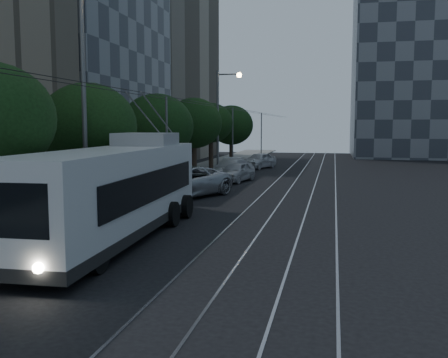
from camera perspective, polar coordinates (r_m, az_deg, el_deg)
ground at (r=19.64m, az=-1.25°, el=-6.38°), size 120.00×120.00×0.00m
sidewalk at (r=40.67m, az=-4.86°, el=0.22°), size 5.00×90.00×0.15m
tram_rails at (r=38.91m, az=9.35°, el=-0.21°), size 4.52×90.00×0.02m
overhead_wires at (r=39.79m, az=-1.41°, el=5.01°), size 2.23×90.00×6.00m
building_glass_mid at (r=47.84m, az=-18.13°, el=16.89°), size 14.40×18.40×26.80m
building_tan_far at (r=66.35m, az=-9.04°, el=17.51°), size 14.40×22.40×34.80m
building_distant_right at (r=75.25m, az=23.16°, el=11.57°), size 22.00×18.00×24.00m
trolleybus at (r=19.06m, az=-12.13°, el=-1.36°), size 3.25×13.26×5.63m
pickup_silver at (r=29.61m, az=-4.75°, el=-0.35°), size 5.52×7.28×1.84m
car_white_a at (r=37.90m, az=1.36°, el=0.85°), size 2.68×4.72×1.52m
car_white_b at (r=39.51m, az=0.73°, el=1.11°), size 3.51×5.82×1.58m
car_white_c at (r=44.20m, az=0.85°, el=1.55°), size 1.80×4.44×1.43m
car_white_d at (r=49.71m, az=4.03°, el=2.13°), size 3.39×5.00×1.58m
tree_1 at (r=24.90m, az=-15.25°, el=5.73°), size 4.68×4.68×6.30m
tree_2 at (r=33.63m, az=-7.68°, el=5.92°), size 4.87×4.87×6.36m
tree_3 at (r=42.23m, az=-3.45°, el=6.38°), size 4.71×4.71×6.57m
tree_4 at (r=47.96m, az=-1.50°, el=6.41°), size 4.20×4.20×6.39m
tree_5 at (r=54.96m, az=0.85°, el=6.16°), size 4.80×4.80×6.45m
streetlamp_near at (r=21.92m, az=-14.80°, el=10.78°), size 2.45×0.44×10.15m
streetlamp_far at (r=43.27m, az=-0.21°, el=7.73°), size 2.20×0.44×8.95m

